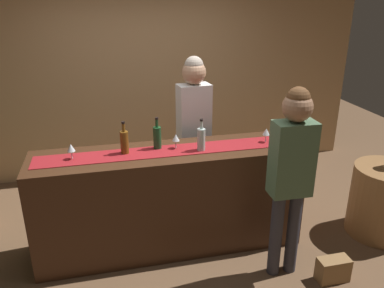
{
  "coord_description": "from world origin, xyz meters",
  "views": [
    {
      "loc": [
        -0.56,
        -3.24,
        2.37
      ],
      "look_at": [
        0.22,
        0.0,
        1.07
      ],
      "focal_mm": 36.17,
      "sensor_mm": 36.0,
      "label": 1
    }
  ],
  "objects_px": {
    "wine_glass_near_customer": "(266,132)",
    "bartender": "(194,119)",
    "wine_bottle_amber": "(124,142)",
    "wine_glass_mid_counter": "(71,148)",
    "wine_bottle_green": "(157,137)",
    "wine_glass_far_end": "(176,138)",
    "round_side_table": "(384,201)",
    "wine_bottle_clear": "(201,139)",
    "customer_sipping": "(292,165)",
    "handbag": "(333,270)"
  },
  "relations": [
    {
      "from": "wine_glass_near_customer",
      "to": "bartender",
      "type": "relative_size",
      "value": 0.08
    },
    {
      "from": "bartender",
      "to": "wine_bottle_amber",
      "type": "bearing_deg",
      "value": 28.67
    },
    {
      "from": "wine_glass_mid_counter",
      "to": "wine_glass_near_customer",
      "type": "bearing_deg",
      "value": -0.26
    },
    {
      "from": "wine_bottle_green",
      "to": "wine_glass_mid_counter",
      "type": "distance_m",
      "value": 0.77
    },
    {
      "from": "wine_glass_far_end",
      "to": "round_side_table",
      "type": "height_order",
      "value": "wine_glass_far_end"
    },
    {
      "from": "round_side_table",
      "to": "wine_bottle_clear",
      "type": "bearing_deg",
      "value": 172.62
    },
    {
      "from": "wine_bottle_clear",
      "to": "wine_glass_far_end",
      "type": "distance_m",
      "value": 0.24
    },
    {
      "from": "wine_bottle_green",
      "to": "customer_sipping",
      "type": "height_order",
      "value": "customer_sipping"
    },
    {
      "from": "customer_sipping",
      "to": "wine_bottle_amber",
      "type": "bearing_deg",
      "value": 154.37
    },
    {
      "from": "wine_glass_far_end",
      "to": "wine_bottle_amber",
      "type": "bearing_deg",
      "value": -178.9
    },
    {
      "from": "wine_glass_mid_counter",
      "to": "handbag",
      "type": "bearing_deg",
      "value": -21.79
    },
    {
      "from": "wine_bottle_amber",
      "to": "customer_sipping",
      "type": "xyz_separation_m",
      "value": [
        1.3,
        -0.67,
        -0.07
      ]
    },
    {
      "from": "wine_glass_mid_counter",
      "to": "handbag",
      "type": "xyz_separation_m",
      "value": [
        2.14,
        -0.86,
        -1.01
      ]
    },
    {
      "from": "wine_bottle_clear",
      "to": "wine_glass_mid_counter",
      "type": "xyz_separation_m",
      "value": [
        -1.15,
        0.06,
        -0.01
      ]
    },
    {
      "from": "wine_bottle_clear",
      "to": "wine_bottle_amber",
      "type": "distance_m",
      "value": 0.69
    },
    {
      "from": "customer_sipping",
      "to": "wine_glass_mid_counter",
      "type": "bearing_deg",
      "value": 161.6
    },
    {
      "from": "wine_bottle_clear",
      "to": "bartender",
      "type": "bearing_deg",
      "value": 82.35
    },
    {
      "from": "wine_bottle_green",
      "to": "round_side_table",
      "type": "relative_size",
      "value": 0.41
    },
    {
      "from": "wine_bottle_clear",
      "to": "bartender",
      "type": "distance_m",
      "value": 0.64
    },
    {
      "from": "customer_sipping",
      "to": "handbag",
      "type": "bearing_deg",
      "value": -27.85
    },
    {
      "from": "wine_glass_mid_counter",
      "to": "bartender",
      "type": "distance_m",
      "value": 1.36
    },
    {
      "from": "wine_glass_near_customer",
      "to": "handbag",
      "type": "height_order",
      "value": "wine_glass_near_customer"
    },
    {
      "from": "wine_bottle_green",
      "to": "customer_sipping",
      "type": "xyz_separation_m",
      "value": [
        0.99,
        -0.72,
        -0.07
      ]
    },
    {
      "from": "wine_glass_far_end",
      "to": "handbag",
      "type": "distance_m",
      "value": 1.81
    },
    {
      "from": "wine_bottle_amber",
      "to": "wine_glass_mid_counter",
      "type": "distance_m",
      "value": 0.46
    },
    {
      "from": "wine_bottle_amber",
      "to": "bartender",
      "type": "height_order",
      "value": "bartender"
    },
    {
      "from": "wine_bottle_green",
      "to": "wine_glass_mid_counter",
      "type": "xyz_separation_m",
      "value": [
        -0.76,
        -0.08,
        -0.01
      ]
    },
    {
      "from": "wine_glass_far_end",
      "to": "handbag",
      "type": "xyz_separation_m",
      "value": [
        1.21,
        -0.89,
        -1.01
      ]
    },
    {
      "from": "round_side_table",
      "to": "wine_glass_far_end",
      "type": "bearing_deg",
      "value": 170.76
    },
    {
      "from": "wine_glass_mid_counter",
      "to": "customer_sipping",
      "type": "distance_m",
      "value": 1.87
    },
    {
      "from": "handbag",
      "to": "wine_glass_far_end",
      "type": "bearing_deg",
      "value": 143.61
    },
    {
      "from": "wine_glass_near_customer",
      "to": "wine_glass_far_end",
      "type": "bearing_deg",
      "value": 177.0
    },
    {
      "from": "wine_bottle_green",
      "to": "bartender",
      "type": "relative_size",
      "value": 0.17
    },
    {
      "from": "handbag",
      "to": "customer_sipping",
      "type": "bearing_deg",
      "value": 150.56
    },
    {
      "from": "wine_bottle_amber",
      "to": "round_side_table",
      "type": "height_order",
      "value": "wine_bottle_amber"
    },
    {
      "from": "wine_glass_mid_counter",
      "to": "handbag",
      "type": "distance_m",
      "value": 2.52
    },
    {
      "from": "customer_sipping",
      "to": "wine_bottle_green",
      "type": "bearing_deg",
      "value": 145.78
    },
    {
      "from": "wine_glass_mid_counter",
      "to": "wine_bottle_clear",
      "type": "bearing_deg",
      "value": -3.01
    },
    {
      "from": "bartender",
      "to": "handbag",
      "type": "height_order",
      "value": "bartender"
    },
    {
      "from": "wine_bottle_amber",
      "to": "bartender",
      "type": "xyz_separation_m",
      "value": [
        0.77,
        0.55,
        -0.01
      ]
    },
    {
      "from": "handbag",
      "to": "round_side_table",
      "type": "bearing_deg",
      "value": 31.54
    },
    {
      "from": "wine_glass_mid_counter",
      "to": "bartender",
      "type": "bearing_deg",
      "value": 25.02
    },
    {
      "from": "wine_glass_near_customer",
      "to": "wine_glass_far_end",
      "type": "relative_size",
      "value": 1.0
    },
    {
      "from": "wine_bottle_amber",
      "to": "wine_glass_far_end",
      "type": "bearing_deg",
      "value": 1.1
    },
    {
      "from": "wine_bottle_green",
      "to": "wine_glass_near_customer",
      "type": "distance_m",
      "value": 1.05
    },
    {
      "from": "wine_bottle_amber",
      "to": "customer_sipping",
      "type": "bearing_deg",
      "value": -27.22
    },
    {
      "from": "wine_bottle_green",
      "to": "wine_glass_far_end",
      "type": "relative_size",
      "value": 2.1
    },
    {
      "from": "wine_bottle_clear",
      "to": "wine_glass_near_customer",
      "type": "relative_size",
      "value": 2.1
    },
    {
      "from": "wine_bottle_amber",
      "to": "wine_bottle_green",
      "type": "distance_m",
      "value": 0.31
    },
    {
      "from": "wine_glass_mid_counter",
      "to": "round_side_table",
      "type": "relative_size",
      "value": 0.19
    }
  ]
}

